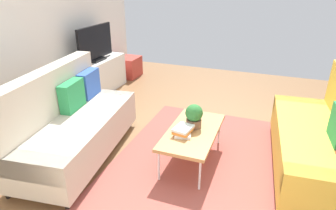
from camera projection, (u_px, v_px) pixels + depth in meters
ground_plane at (202, 159)px, 3.63m from camera, size 7.68×7.68×0.00m
wall_far at (7, 27)px, 3.94m from camera, size 6.40×0.12×2.90m
area_rug at (206, 165)px, 3.49m from camera, size 2.90×2.20×0.01m
couch_beige at (72, 123)px, 3.54m from camera, size 1.99×1.08×1.10m
couch_green at (324, 138)px, 3.20m from camera, size 1.96×0.98×1.10m
coffee_table at (193, 132)px, 3.44m from camera, size 1.10×0.56×0.42m
tv_console at (98, 77)px, 5.56m from camera, size 1.40×0.44×0.64m
tv at (95, 44)px, 5.30m from camera, size 1.00×0.20×0.64m
storage_trunk at (130, 67)px, 6.51m from camera, size 0.52×0.40×0.44m
potted_plant at (194, 116)px, 3.45m from camera, size 0.21×0.21×0.29m
table_book_0 at (183, 133)px, 3.34m from camera, size 0.28×0.23×0.03m
table_book_1 at (183, 130)px, 3.33m from camera, size 0.26×0.20×0.03m
table_book_2 at (183, 128)px, 3.31m from camera, size 0.27×0.22×0.03m
vase_0 at (74, 65)px, 4.93m from camera, size 0.09×0.09×0.13m
bottle_0 at (83, 60)px, 5.01m from camera, size 0.04×0.04×0.23m
bottle_1 at (87, 60)px, 5.09m from camera, size 0.05×0.05×0.19m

